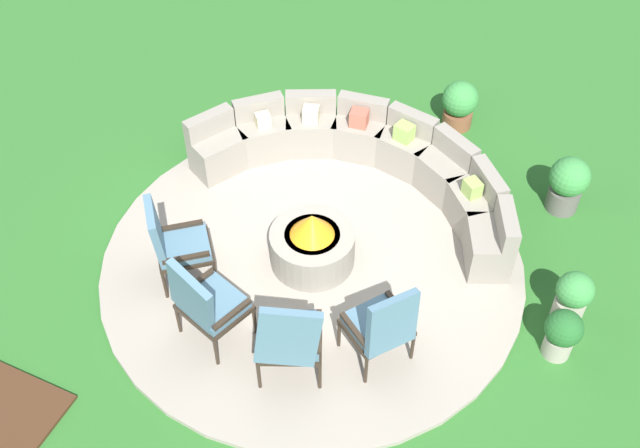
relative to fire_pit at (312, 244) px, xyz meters
name	(u,v)px	position (x,y,z in m)	size (l,w,h in m)	color
ground_plane	(313,264)	(0.00, 0.00, -0.33)	(24.00, 24.00, 0.00)	#2D6B28
patio_circle	(313,262)	(0.00, 0.00, -0.30)	(4.67, 4.67, 0.06)	#9E9384
fire_pit	(312,244)	(0.00, 0.00, 0.00)	(0.93, 0.93, 0.71)	gray
curved_stone_bench	(367,161)	(0.05, 1.45, 0.04)	(4.10, 1.76, 0.75)	gray
lounge_chair_front_left	(174,242)	(-1.20, -0.81, 0.28)	(0.77, 0.77, 1.09)	#2D2319
lounge_chair_front_right	(205,302)	(-0.50, -1.37, 0.30)	(0.77, 0.74, 1.17)	#2D2319
lounge_chair_back_left	(289,337)	(0.42, -1.40, 0.30)	(0.80, 0.80, 1.17)	#2D2319
lounge_chair_back_right	(382,325)	(1.14, -0.88, 0.28)	(0.77, 0.80, 1.05)	#2D2319
potted_plant_0	(459,104)	(0.71, 3.01, 0.02)	(0.47, 0.47, 0.67)	brown
potted_plant_1	(562,333)	(2.72, -0.04, 0.00)	(0.38, 0.38, 0.60)	#A89E8E
potted_plant_2	(568,183)	(2.32, 2.04, 0.07)	(0.47, 0.47, 0.73)	#605B56
potted_plant_3	(573,297)	(2.72, 0.40, 0.05)	(0.38, 0.38, 0.69)	#A89E8E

